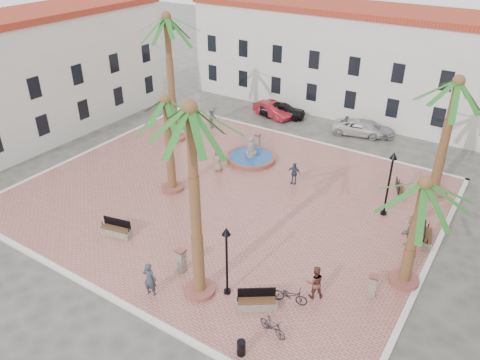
{
  "coord_description": "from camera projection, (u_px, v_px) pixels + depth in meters",
  "views": [
    {
      "loc": [
        15.23,
        -21.84,
        16.33
      ],
      "look_at": [
        1.0,
        0.0,
        1.6
      ],
      "focal_mm": 35.0,
      "sensor_mm": 36.0,
      "label": 1
    }
  ],
  "objects": [
    {
      "name": "car_white",
      "position": [
        359.0,
        127.0,
        39.9
      ],
      "size": [
        4.81,
        3.1,
        1.23
      ],
      "primitive_type": "imported",
      "rotation": [
        0.0,
        0.0,
        1.83
      ],
      "color": "silver",
      "rests_on": "ground"
    },
    {
      "name": "bench_se",
      "position": [
        257.0,
        303.0,
        22.05
      ],
      "size": [
        1.9,
        1.58,
        1.01
      ],
      "rotation": [
        0.0,
        0.0,
        0.61
      ],
      "color": "gray",
      "rests_on": "plaza"
    },
    {
      "name": "cyclist_a",
      "position": [
        150.0,
        279.0,
        22.53
      ],
      "size": [
        0.77,
        0.59,
        1.88
      ],
      "primitive_type": "imported",
      "rotation": [
        0.0,
        0.0,
        3.36
      ],
      "color": "#2F3643",
      "rests_on": "plaza"
    },
    {
      "name": "kerb_e",
      "position": [
        428.0,
        265.0,
        24.99
      ],
      "size": [
        0.3,
        22.3,
        0.16
      ],
      "primitive_type": "cube",
      "color": "silver",
      "rests_on": "ground"
    },
    {
      "name": "kerb_w",
      "position": [
        93.0,
        150.0,
        37.34
      ],
      "size": [
        0.3,
        22.3,
        0.16
      ],
      "primitive_type": "cube",
      "color": "silver",
      "rests_on": "ground"
    },
    {
      "name": "bollard_se",
      "position": [
        181.0,
        260.0,
        24.19
      ],
      "size": [
        0.49,
        0.49,
        1.32
      ],
      "rotation": [
        0.0,
        0.0,
        -0.04
      ],
      "color": "gray",
      "rests_on": "plaza"
    },
    {
      "name": "lamppost_e",
      "position": [
        391.0,
        173.0,
        27.7
      ],
      "size": [
        0.47,
        0.47,
        4.29
      ],
      "color": "black",
      "rests_on": "plaza"
    },
    {
      "name": "palm_nw",
      "position": [
        167.0,
        30.0,
        34.64
      ],
      "size": [
        5.56,
        5.56,
        10.18
      ],
      "color": "#974F42",
      "rests_on": "plaza"
    },
    {
      "name": "bollard_e",
      "position": [
        372.0,
        285.0,
        22.59
      ],
      "size": [
        0.53,
        0.53,
        1.23
      ],
      "rotation": [
        0.0,
        0.0,
        0.22
      ],
      "color": "gray",
      "rests_on": "plaza"
    },
    {
      "name": "bench_s",
      "position": [
        116.0,
        231.0,
        27.11
      ],
      "size": [
        1.96,
        0.97,
        0.99
      ],
      "rotation": [
        0.0,
        0.0,
        0.22
      ],
      "color": "gray",
      "rests_on": "plaza"
    },
    {
      "name": "car_red",
      "position": [
        272.0,
        110.0,
        43.4
      ],
      "size": [
        4.33,
        2.56,
        1.35
      ],
      "primitive_type": "imported",
      "rotation": [
        0.0,
        0.0,
        1.27
      ],
      "color": "maroon",
      "rests_on": "ground"
    },
    {
      "name": "bicycle_a",
      "position": [
        290.0,
        295.0,
        22.27
      ],
      "size": [
        1.8,
        0.97,
        0.9
      ],
      "primitive_type": "imported",
      "rotation": [
        0.0,
        0.0,
        1.8
      ],
      "color": "black",
      "rests_on": "plaza"
    },
    {
      "name": "building_north",
      "position": [
        348.0,
        59.0,
        43.45
      ],
      "size": [
        30.4,
        7.4,
        9.5
      ],
      "color": "silver",
      "rests_on": "ground"
    },
    {
      "name": "palm_sw",
      "position": [
        166.0,
        112.0,
        29.06
      ],
      "size": [
        4.96,
        4.96,
        6.72
      ],
      "color": "#974F42",
      "rests_on": "plaza"
    },
    {
      "name": "pedestrian_fountain_a",
      "position": [
        218.0,
        160.0,
        33.7
      ],
      "size": [
        0.93,
        0.7,
        1.71
      ],
      "primitive_type": "imported",
      "rotation": [
        0.0,
        0.0,
        0.21
      ],
      "color": "#8E6F5D",
      "rests_on": "plaza"
    },
    {
      "name": "cyclist_b",
      "position": [
        315.0,
        282.0,
        22.41
      ],
      "size": [
        1.1,
        1.05,
        1.78
      ],
      "primitive_type": "imported",
      "rotation": [
        0.0,
        0.0,
        3.76
      ],
      "color": "brown",
      "rests_on": "plaza"
    },
    {
      "name": "bench_e",
      "position": [
        427.0,
        237.0,
        26.59
      ],
      "size": [
        0.87,
        1.79,
        0.91
      ],
      "rotation": [
        0.0,
        0.0,
        1.78
      ],
      "color": "gray",
      "rests_on": "plaza"
    },
    {
      "name": "fountain",
      "position": [
        251.0,
        157.0,
        35.43
      ],
      "size": [
        3.71,
        3.71,
        1.92
      ],
      "color": "#974F42",
      "rests_on": "plaza"
    },
    {
      "name": "litter_bin",
      "position": [
        241.0,
        348.0,
        19.64
      ],
      "size": [
        0.38,
        0.38,
        0.74
      ],
      "primitive_type": "cylinder",
      "color": "black",
      "rests_on": "plaza"
    },
    {
      "name": "ground",
      "position": [
        227.0,
        197.0,
        31.2
      ],
      "size": [
        120.0,
        120.0,
        0.0
      ],
      "primitive_type": "plane",
      "color": "#56544F",
      "rests_on": "ground"
    },
    {
      "name": "lamppost_s",
      "position": [
        227.0,
        250.0,
        21.76
      ],
      "size": [
        0.42,
        0.42,
        3.9
      ],
      "color": "black",
      "rests_on": "plaza"
    },
    {
      "name": "bollard_n",
      "position": [
        258.0,
        141.0,
        37.03
      ],
      "size": [
        0.47,
        0.47,
        1.24
      ],
      "rotation": [
        0.0,
        0.0,
        0.06
      ],
      "color": "gray",
      "rests_on": "plaza"
    },
    {
      "name": "building_west",
      "position": [
        33.0,
        77.0,
        37.76
      ],
      "size": [
        6.4,
        24.4,
        10.0
      ],
      "rotation": [
        0.0,
        0.0,
        1.57
      ],
      "color": "silver",
      "rests_on": "ground"
    },
    {
      "name": "kerb_s",
      "position": [
        102.0,
        293.0,
        23.14
      ],
      "size": [
        26.3,
        0.3,
        0.16
      ],
      "primitive_type": "cube",
      "color": "silver",
      "rests_on": "ground"
    },
    {
      "name": "plaza",
      "position": [
        227.0,
        196.0,
        31.17
      ],
      "size": [
        26.0,
        22.0,
        0.15
      ],
      "primitive_type": "cube",
      "color": "#AB655C",
      "rests_on": "ground"
    },
    {
      "name": "palm_s",
      "position": [
        191.0,
        129.0,
        18.84
      ],
      "size": [
        4.98,
        4.98,
        9.97
      ],
      "color": "#974F42",
      "rests_on": "plaza"
    },
    {
      "name": "kerb_n",
      "position": [
        302.0,
        139.0,
        39.19
      ],
      "size": [
        26.3,
        0.3,
        0.16
      ],
      "primitive_type": "cube",
      "color": "silver",
      "rests_on": "ground"
    },
    {
      "name": "pedestrian_east",
      "position": [
        411.0,
        230.0,
        26.12
      ],
      "size": [
        0.74,
        1.71,
        1.79
      ],
      "primitive_type": "imported",
      "rotation": [
        0.0,
        0.0,
        -1.7
      ],
      "color": "#746B5A",
      "rests_on": "plaza"
    },
    {
      "name": "car_silver",
      "position": [
        369.0,
        128.0,
        39.76
      ],
      "size": [
        4.55,
        2.65,
        1.24
      ],
      "primitive_type": "imported",
      "rotation": [
        0.0,
        0.0,
        1.8
      ],
      "color": "#A5A4AC",
      "rests_on": "ground"
    },
    {
      "name": "palm_ne",
      "position": [
        455.0,
        96.0,
        28.15
      ],
      "size": [
        5.62,
        5.62,
        8.06
      ],
      "color": "#974F42",
      "rests_on": "plaza"
    },
    {
      "name": "bicycle_b",
      "position": [
        273.0,
        326.0,
        20.57
      ],
      "size": [
        1.52,
        0.72,
        0.88
      ],
      "primitive_type": "imported",
      "rotation": [
        0.0,
        0.0,
        1.36
      ],
      "color": "black",
      "rests_on": "plaza"
    },
    {
      "name": "pedestrian_fountain_b",
      "position": [
        294.0,
        173.0,
        32.1
      ],
      "size": [
        0.96,
        0.44,
        1.6
      ],
      "primitive_type": "imported",
      "rotation": [
        0.0,
        0.0,
        0.05
      ],
      "color": "navy",
      "rests_on": "plaza"
    },
    {
      "name": "car_black",
      "position": [
        283.0,
        110.0,
        43.22
      ],
      "size": [
        4.46,
        2.66,
        1.42
      ],
      "primitive_type": "imported",
      "rotation": [
        0.0,
        0.0,
        1.82
      ],
      "color": "black",
      "rests_on": "ground"
    },
    {
      "name": "bench_ne",
      "position": [
        400.0,
        191.0,
        31.05
      ],
      "size": [
        1.16,
        1.82,
        0.92
      ],
      "rotation": [
        0.0,
        0.0,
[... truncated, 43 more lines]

